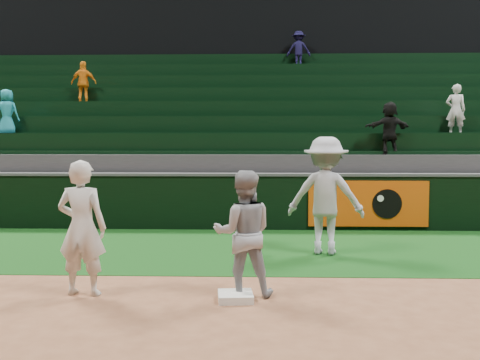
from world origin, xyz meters
The scene contains 9 objects.
ground centered at (0.00, 0.00, 0.00)m, with size 70.00×70.00×0.00m, color brown.
foul_grass centered at (0.00, 3.00, 0.00)m, with size 36.00×4.20×0.01m, color #0D350F.
upper_deck centered at (0.00, 17.45, 6.00)m, with size 40.00×12.00×12.00m, color black.
first_base centered at (0.32, -0.24, 0.05)m, with size 0.42×0.42×0.09m, color white.
first_baseman centered at (-1.62, -0.05, 0.86)m, with size 0.62×0.41×1.71m, color silver.
baserunner centered at (0.41, -0.01, 0.79)m, with size 0.77×0.60×1.58m, color #91949B.
base_coach centered at (1.76, 2.53, 1.02)m, with size 1.30×0.75×2.02m, color #A7ABB5.
field_wall centered at (0.03, 5.20, 0.63)m, with size 36.00×0.45×1.25m.
stadium_seating centered at (0.00, 8.97, 1.70)m, with size 36.00×5.95×5.54m.
Camera 1 is at (0.59, -6.64, 1.93)m, focal length 40.00 mm.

